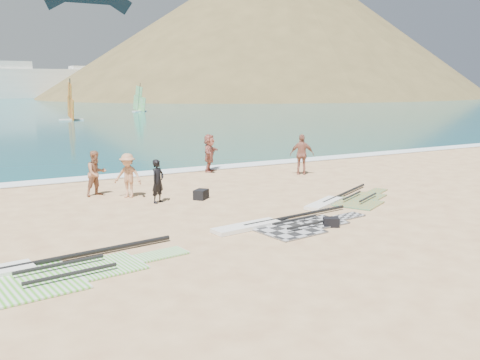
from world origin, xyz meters
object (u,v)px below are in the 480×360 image
rig_orange (346,200)px  gear_bag_near (201,194)px  person_wetsuit (158,181)px  beachgoer_mid (128,176)px  gear_bag_far (331,222)px  rig_green (37,272)px  beachgoer_right (209,153)px  rig_grey (282,225)px  beachgoer_left (96,173)px  beachgoer_back (302,155)px

rig_orange → gear_bag_near: bearing=118.2°
person_wetsuit → gear_bag_near: bearing=-38.5°
beachgoer_mid → rig_orange: bearing=10.2°
gear_bag_far → beachgoer_mid: bearing=119.9°
rig_green → beachgoer_right: (9.54, 10.78, 0.85)m
gear_bag_far → beachgoer_mid: (-3.99, 6.94, 0.69)m
rig_grey → person_wetsuit: size_ratio=3.35×
beachgoer_left → gear_bag_far: bearing=-75.3°
rig_green → beachgoer_left: size_ratio=3.63×
rig_orange → person_wetsuit: person_wetsuit is taller
beachgoer_back → beachgoer_right: bearing=-7.1°
person_wetsuit → beachgoer_right: size_ratio=0.86×
gear_bag_near → person_wetsuit: bearing=172.5°
rig_green → beachgoer_left: bearing=59.4°
rig_green → beachgoer_right: beachgoer_right is taller
gear_bag_far → person_wetsuit: (-3.34, 5.57, 0.64)m
rig_grey → beachgoer_mid: 6.85m
rig_green → rig_orange: bearing=5.1°
beachgoer_left → beachgoer_back: 9.56m
beachgoer_mid → beachgoer_right: size_ratio=0.92×
gear_bag_near → beachgoer_mid: (-2.24, 1.58, 0.65)m
beachgoer_back → person_wetsuit: bearing=49.6°
beachgoer_mid → beachgoer_back: bearing=51.2°
rig_grey → rig_orange: size_ratio=1.06×
gear_bag_near → beachgoer_mid: beachgoer_mid is taller
rig_green → rig_orange: size_ratio=1.26×
gear_bag_near → person_wetsuit: person_wetsuit is taller
beachgoer_right → rig_green: bearing=176.9°
person_wetsuit → beachgoer_back: size_ratio=0.83×
beachgoer_back → gear_bag_far: bearing=92.7°
gear_bag_near → beachgoer_back: beachgoer_back is taller
gear_bag_near → beachgoer_left: bearing=141.7°
gear_bag_far → beachgoer_mid: beachgoer_mid is taller
rig_green → beachgoer_mid: beachgoer_mid is taller
rig_green → gear_bag_near: (6.54, 5.34, 0.13)m
rig_green → beachgoer_mid: (4.31, 6.93, 0.78)m
gear_bag_near → gear_bag_far: size_ratio=1.22×
gear_bag_near → beachgoer_right: (2.99, 5.44, 0.73)m
rig_orange → rig_grey: bearing=175.8°
gear_bag_near → beachgoer_left: beachgoer_left is taller
person_wetsuit → beachgoer_left: size_ratio=0.91×
beachgoer_right → beachgoer_back: bearing=-91.6°
rig_grey → beachgoer_back: (5.89, 7.24, 0.89)m
beachgoer_right → gear_bag_far: bearing=-148.1°
beachgoer_left → rig_green: bearing=-130.6°
person_wetsuit → beachgoer_right: bearing=17.8°
beachgoer_left → person_wetsuit: bearing=-72.7°
beachgoer_mid → beachgoer_right: bearing=80.9°
gear_bag_near → person_wetsuit: size_ratio=0.36×
rig_orange → gear_bag_far: (-2.63, -2.43, 0.09)m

